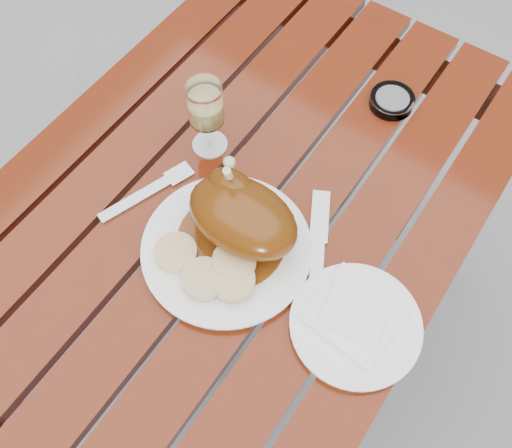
{
  "coord_description": "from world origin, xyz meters",
  "views": [
    {
      "loc": [
        0.34,
        -0.43,
        1.64
      ],
      "look_at": [
        0.07,
        -0.04,
        0.78
      ],
      "focal_mm": 40.0,
      "sensor_mm": 36.0,
      "label": 1
    }
  ],
  "objects_px": {
    "wine_glass": "(207,118)",
    "ashtray": "(392,101)",
    "dinner_plate": "(227,249)",
    "table": "(241,277)",
    "side_plate": "(355,325)"
  },
  "relations": [
    {
      "from": "table",
      "to": "ashtray",
      "type": "relative_size",
      "value": 13.5
    },
    {
      "from": "side_plate",
      "to": "ashtray",
      "type": "distance_m",
      "value": 0.48
    },
    {
      "from": "dinner_plate",
      "to": "wine_glass",
      "type": "distance_m",
      "value": 0.24
    },
    {
      "from": "table",
      "to": "dinner_plate",
      "type": "distance_m",
      "value": 0.4
    },
    {
      "from": "table",
      "to": "wine_glass",
      "type": "bearing_deg",
      "value": 149.43
    },
    {
      "from": "dinner_plate",
      "to": "table",
      "type": "bearing_deg",
      "value": 117.47
    },
    {
      "from": "side_plate",
      "to": "ashtray",
      "type": "bearing_deg",
      "value": 111.09
    },
    {
      "from": "side_plate",
      "to": "wine_glass",
      "type": "bearing_deg",
      "value": 158.79
    },
    {
      "from": "table",
      "to": "side_plate",
      "type": "bearing_deg",
      "value": -17.55
    },
    {
      "from": "dinner_plate",
      "to": "wine_glass",
      "type": "xyz_separation_m",
      "value": [
        -0.16,
        0.17,
        0.07
      ]
    },
    {
      "from": "wine_glass",
      "to": "ashtray",
      "type": "xyz_separation_m",
      "value": [
        0.24,
        0.29,
        -0.07
      ]
    },
    {
      "from": "wine_glass",
      "to": "side_plate",
      "type": "height_order",
      "value": "wine_glass"
    },
    {
      "from": "wine_glass",
      "to": "side_plate",
      "type": "bearing_deg",
      "value": -21.21
    },
    {
      "from": "side_plate",
      "to": "ashtray",
      "type": "height_order",
      "value": "ashtray"
    },
    {
      "from": "side_plate",
      "to": "table",
      "type": "bearing_deg",
      "value": 162.45
    }
  ]
}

